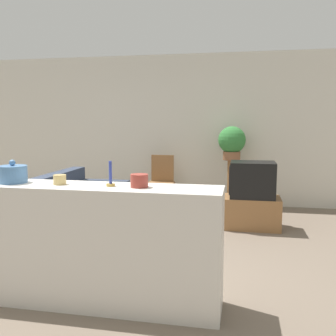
# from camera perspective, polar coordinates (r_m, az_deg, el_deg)

# --- Properties ---
(ground_plane) EXTENTS (14.00, 14.00, 0.00)m
(ground_plane) POSITION_cam_1_polar(r_m,az_deg,el_deg) (3.97, -11.72, -15.37)
(ground_plane) COLOR #756656
(wall_back) EXTENTS (9.00, 0.06, 2.70)m
(wall_back) POSITION_cam_1_polar(r_m,az_deg,el_deg) (6.95, -0.96, 5.85)
(wall_back) COLOR silver
(wall_back) RESTS_ON ground_plane
(couch) EXTENTS (0.96, 2.06, 0.78)m
(couch) POSITION_cam_1_polar(r_m,az_deg,el_deg) (5.24, -14.55, -6.64)
(couch) COLOR #384256
(couch) RESTS_ON ground_plane
(tv_stand) EXTENTS (0.79, 0.50, 0.44)m
(tv_stand) POSITION_cam_1_polar(r_m,az_deg,el_deg) (5.49, 12.62, -6.60)
(tv_stand) COLOR olive
(tv_stand) RESTS_ON ground_plane
(television) EXTENTS (0.63, 0.48, 0.50)m
(television) POSITION_cam_1_polar(r_m,az_deg,el_deg) (5.40, 12.69, -1.73)
(television) COLOR black
(television) RESTS_ON tv_stand
(wooden_chair) EXTENTS (0.44, 0.44, 0.92)m
(wooden_chair) POSITION_cam_1_polar(r_m,az_deg,el_deg) (6.46, -1.05, -1.74)
(wooden_chair) COLOR olive
(wooden_chair) RESTS_ON ground_plane
(plant_stand) EXTENTS (0.13, 0.13, 0.85)m
(plant_stand) POSITION_cam_1_polar(r_m,az_deg,el_deg) (6.50, 9.57, -2.52)
(plant_stand) COLOR olive
(plant_stand) RESTS_ON ground_plane
(potted_plant) EXTENTS (0.46, 0.46, 0.57)m
(potted_plant) POSITION_cam_1_polar(r_m,az_deg,el_deg) (6.42, 9.71, 3.98)
(potted_plant) COLOR #8E5B3D
(potted_plant) RESTS_ON plant_stand
(foreground_counter) EXTENTS (2.66, 0.44, 1.00)m
(foreground_counter) POSITION_cam_1_polar(r_m,az_deg,el_deg) (3.31, -15.84, -10.94)
(foreground_counter) COLOR silver
(foreground_counter) RESTS_ON ground_plane
(decorative_bowl) EXTENTS (0.23, 0.23, 0.20)m
(decorative_bowl) POSITION_cam_1_polar(r_m,az_deg,el_deg) (3.40, -22.56, -0.86)
(decorative_bowl) COLOR #4C7AAD
(decorative_bowl) RESTS_ON foreground_counter
(candle_jar) EXTENTS (0.10, 0.10, 0.08)m
(candle_jar) POSITION_cam_1_polar(r_m,az_deg,el_deg) (3.19, -16.12, -1.71)
(candle_jar) COLOR tan
(candle_jar) RESTS_ON foreground_counter
(candlestick) EXTENTS (0.07, 0.07, 0.20)m
(candlestick) POSITION_cam_1_polar(r_m,az_deg,el_deg) (3.01, -8.75, -1.59)
(candlestick) COLOR #B7933D
(candlestick) RESTS_ON foreground_counter
(coffee_tin) EXTENTS (0.14, 0.14, 0.10)m
(coffee_tin) POSITION_cam_1_polar(r_m,az_deg,el_deg) (2.94, -4.39, -1.94)
(coffee_tin) COLOR #99382D
(coffee_tin) RESTS_ON foreground_counter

